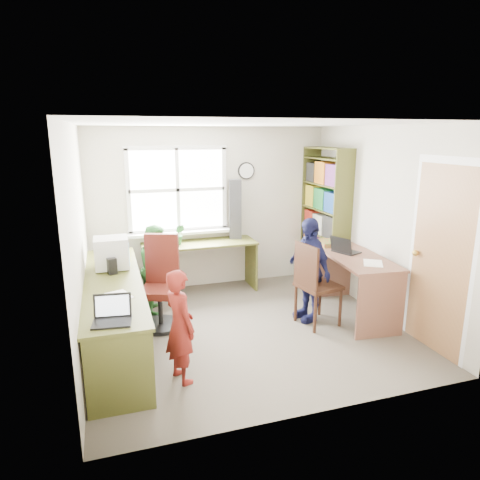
{
  "coord_description": "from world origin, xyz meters",
  "views": [
    {
      "loc": [
        -1.51,
        -4.51,
        2.29
      ],
      "look_at": [
        0.0,
        0.25,
        1.05
      ],
      "focal_mm": 32.0,
      "sensor_mm": 36.0,
      "label": 1
    }
  ],
  "objects_px": {
    "wooden_chair": "(314,281)",
    "cd_tower": "(235,209)",
    "right_desk": "(355,272)",
    "swivel_chair": "(161,288)",
    "person_navy": "(309,269)",
    "laptop_right": "(344,249)",
    "l_desk": "(135,317)",
    "laptop_left": "(112,315)",
    "potted_plant": "(179,234)",
    "person_green": "(157,268)",
    "person_red": "(180,326)",
    "bookshelf": "(325,221)",
    "crt_monitor": "(112,253)"
  },
  "relations": [
    {
      "from": "wooden_chair",
      "to": "cd_tower",
      "type": "distance_m",
      "value": 1.84
    },
    {
      "from": "right_desk",
      "to": "swivel_chair",
      "type": "distance_m",
      "value": 2.44
    },
    {
      "from": "wooden_chair",
      "to": "person_navy",
      "type": "height_order",
      "value": "person_navy"
    },
    {
      "from": "swivel_chair",
      "to": "laptop_right",
      "type": "distance_m",
      "value": 2.38
    },
    {
      "from": "l_desk",
      "to": "swivel_chair",
      "type": "distance_m",
      "value": 0.8
    },
    {
      "from": "right_desk",
      "to": "laptop_left",
      "type": "xyz_separation_m",
      "value": [
        -2.98,
        -0.98,
        0.22
      ]
    },
    {
      "from": "potted_plant",
      "to": "person_green",
      "type": "distance_m",
      "value": 0.69
    },
    {
      "from": "person_navy",
      "to": "person_red",
      "type": "bearing_deg",
      "value": -72.75
    },
    {
      "from": "right_desk",
      "to": "swivel_chair",
      "type": "height_order",
      "value": "swivel_chair"
    },
    {
      "from": "bookshelf",
      "to": "person_red",
      "type": "relative_size",
      "value": 1.9
    },
    {
      "from": "l_desk",
      "to": "bookshelf",
      "type": "height_order",
      "value": "bookshelf"
    },
    {
      "from": "l_desk",
      "to": "person_navy",
      "type": "bearing_deg",
      "value": 9.17
    },
    {
      "from": "crt_monitor",
      "to": "cd_tower",
      "type": "distance_m",
      "value": 2.1
    },
    {
      "from": "right_desk",
      "to": "person_red",
      "type": "distance_m",
      "value": 2.53
    },
    {
      "from": "swivel_chair",
      "to": "crt_monitor",
      "type": "relative_size",
      "value": 2.92
    },
    {
      "from": "cd_tower",
      "to": "bookshelf",
      "type": "bearing_deg",
      "value": -0.65
    },
    {
      "from": "bookshelf",
      "to": "laptop_left",
      "type": "xyz_separation_m",
      "value": [
        -3.18,
        -2.18,
        -0.2
      ]
    },
    {
      "from": "l_desk",
      "to": "person_green",
      "type": "xyz_separation_m",
      "value": [
        0.37,
        1.21,
        0.12
      ]
    },
    {
      "from": "wooden_chair",
      "to": "person_navy",
      "type": "distance_m",
      "value": 0.21
    },
    {
      "from": "swivel_chair",
      "to": "person_green",
      "type": "relative_size",
      "value": 0.97
    },
    {
      "from": "l_desk",
      "to": "laptop_left",
      "type": "distance_m",
      "value": 0.82
    },
    {
      "from": "right_desk",
      "to": "person_green",
      "type": "relative_size",
      "value": 1.23
    },
    {
      "from": "swivel_chair",
      "to": "person_red",
      "type": "xyz_separation_m",
      "value": [
        0.01,
        -1.28,
        0.07
      ]
    },
    {
      "from": "l_desk",
      "to": "right_desk",
      "type": "bearing_deg",
      "value": 5.7
    },
    {
      "from": "l_desk",
      "to": "bookshelf",
      "type": "bearing_deg",
      "value": 26.43
    },
    {
      "from": "swivel_chair",
      "to": "wooden_chair",
      "type": "relative_size",
      "value": 1.08
    },
    {
      "from": "cd_tower",
      "to": "potted_plant",
      "type": "height_order",
      "value": "cd_tower"
    },
    {
      "from": "cd_tower",
      "to": "potted_plant",
      "type": "bearing_deg",
      "value": -157.36
    },
    {
      "from": "person_navy",
      "to": "right_desk",
      "type": "bearing_deg",
      "value": 73.68
    },
    {
      "from": "crt_monitor",
      "to": "laptop_right",
      "type": "bearing_deg",
      "value": -7.13
    },
    {
      "from": "crt_monitor",
      "to": "cd_tower",
      "type": "xyz_separation_m",
      "value": [
        1.82,
        1.01,
        0.26
      ]
    },
    {
      "from": "laptop_left",
      "to": "person_green",
      "type": "relative_size",
      "value": 0.3
    },
    {
      "from": "swivel_chair",
      "to": "cd_tower",
      "type": "xyz_separation_m",
      "value": [
        1.28,
        1.1,
        0.71
      ]
    },
    {
      "from": "swivel_chair",
      "to": "potted_plant",
      "type": "distance_m",
      "value": 1.12
    },
    {
      "from": "crt_monitor",
      "to": "cd_tower",
      "type": "height_order",
      "value": "cd_tower"
    },
    {
      "from": "laptop_left",
      "to": "person_red",
      "type": "xyz_separation_m",
      "value": [
        0.59,
        0.15,
        -0.25
      ]
    },
    {
      "from": "l_desk",
      "to": "person_navy",
      "type": "distance_m",
      "value": 2.18
    },
    {
      "from": "bookshelf",
      "to": "wooden_chair",
      "type": "xyz_separation_m",
      "value": [
        -0.84,
        -1.32,
        -0.44
      ]
    },
    {
      "from": "right_desk",
      "to": "swivel_chair",
      "type": "xyz_separation_m",
      "value": [
        -2.4,
        0.44,
        -0.1
      ]
    },
    {
      "from": "right_desk",
      "to": "bookshelf",
      "type": "bearing_deg",
      "value": 86.04
    },
    {
      "from": "laptop_left",
      "to": "swivel_chair",
      "type": "bearing_deg",
      "value": 74.94
    },
    {
      "from": "bookshelf",
      "to": "laptop_right",
      "type": "bearing_deg",
      "value": -104.52
    },
    {
      "from": "laptop_right",
      "to": "potted_plant",
      "type": "xyz_separation_m",
      "value": [
        -1.94,
        1.24,
        0.05
      ]
    },
    {
      "from": "cd_tower",
      "to": "person_navy",
      "type": "xyz_separation_m",
      "value": [
        0.5,
        -1.47,
        -0.54
      ]
    },
    {
      "from": "wooden_chair",
      "to": "laptop_right",
      "type": "xyz_separation_m",
      "value": [
        0.57,
        0.29,
        0.28
      ]
    },
    {
      "from": "l_desk",
      "to": "crt_monitor",
      "type": "xyz_separation_m",
      "value": [
        -0.18,
        0.81,
        0.48
      ]
    },
    {
      "from": "laptop_right",
      "to": "person_red",
      "type": "height_order",
      "value": "person_red"
    },
    {
      "from": "potted_plant",
      "to": "person_red",
      "type": "height_order",
      "value": "person_red"
    },
    {
      "from": "person_green",
      "to": "crt_monitor",
      "type": "bearing_deg",
      "value": 136.02
    },
    {
      "from": "right_desk",
      "to": "person_navy",
      "type": "distance_m",
      "value": 0.63
    }
  ]
}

